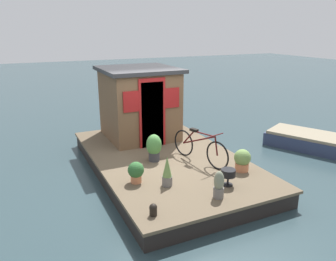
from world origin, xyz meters
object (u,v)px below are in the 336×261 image
at_px(potted_plant_sage, 242,160).
at_px(potted_plant_geranium, 136,171).
at_px(bicycle, 200,147).
at_px(potted_plant_ivy, 154,147).
at_px(potted_plant_rosemary, 219,185).
at_px(houseboat_cabin, 139,103).
at_px(dinghy_boat, 326,144).
at_px(mooring_bollard, 153,209).
at_px(charcoal_grill, 228,174).
at_px(potted_plant_succulent, 167,172).

relative_size(potted_plant_sage, potted_plant_geranium, 1.11).
height_order(bicycle, potted_plant_ivy, bicycle).
relative_size(potted_plant_rosemary, potted_plant_geranium, 1.19).
bearing_deg(houseboat_cabin, bicycle, -166.59).
height_order(houseboat_cabin, dinghy_boat, houseboat_cabin).
distance_m(houseboat_cabin, mooring_bollard, 4.35).
bearing_deg(potted_plant_rosemary, potted_plant_ivy, 9.96).
distance_m(potted_plant_rosemary, mooring_bollard, 1.33).
height_order(houseboat_cabin, bicycle, houseboat_cabin).
height_order(potted_plant_ivy, charcoal_grill, potted_plant_ivy).
xyz_separation_m(potted_plant_rosemary, mooring_bollard, (-0.05, 1.32, -0.14)).
bearing_deg(dinghy_boat, charcoal_grill, 106.38).
height_order(mooring_bollard, dinghy_boat, mooring_bollard).
bearing_deg(bicycle, mooring_bollard, 131.93).
xyz_separation_m(houseboat_cabin, potted_plant_rosemary, (-4.00, -0.03, -0.74)).
xyz_separation_m(bicycle, potted_plant_geranium, (-0.39, 1.70, -0.12)).
height_order(houseboat_cabin, potted_plant_geranium, houseboat_cabin).
bearing_deg(houseboat_cabin, potted_plant_ivy, 169.38).
distance_m(bicycle, dinghy_boat, 4.19).
distance_m(potted_plant_rosemary, potted_plant_succulent, 1.06).
relative_size(potted_plant_succulent, mooring_bollard, 2.88).
relative_size(bicycle, potted_plant_rosemary, 3.22).
relative_size(potted_plant_geranium, potted_plant_succulent, 0.71).
relative_size(houseboat_cabin, potted_plant_sage, 4.27).
bearing_deg(potted_plant_sage, bicycle, 35.57).
height_order(potted_plant_rosemary, mooring_bollard, potted_plant_rosemary).
bearing_deg(potted_plant_succulent, potted_plant_sage, -91.52).
bearing_deg(charcoal_grill, potted_plant_succulent, 65.26).
xyz_separation_m(potted_plant_sage, potted_plant_succulent, (0.05, 1.77, 0.04)).
distance_m(bicycle, potted_plant_rosemary, 1.71).
bearing_deg(potted_plant_geranium, bicycle, -77.13).
distance_m(potted_plant_ivy, mooring_bollard, 2.40).
height_order(potted_plant_ivy, potted_plant_succulent, potted_plant_ivy).
distance_m(bicycle, potted_plant_geranium, 1.74).
height_order(potted_plant_rosemary, potted_plant_succulent, potted_plant_succulent).
distance_m(bicycle, charcoal_grill, 1.29).
xyz_separation_m(houseboat_cabin, mooring_bollard, (-4.06, 1.29, -0.88)).
bearing_deg(potted_plant_geranium, dinghy_boat, -86.47).
bearing_deg(charcoal_grill, potted_plant_ivy, 24.59).
height_order(charcoal_grill, mooring_bollard, charcoal_grill).
bearing_deg(houseboat_cabin, mooring_bollard, 162.32).
height_order(potted_plant_sage, dinghy_boat, potted_plant_sage).
bearing_deg(potted_plant_rosemary, charcoal_grill, -52.60).
xyz_separation_m(potted_plant_ivy, mooring_bollard, (-2.19, 0.94, -0.23)).
height_order(houseboat_cabin, charcoal_grill, houseboat_cabin).
xyz_separation_m(potted_plant_rosemary, potted_plant_sage, (0.80, -1.13, 0.00)).
relative_size(potted_plant_rosemary, potted_plant_sage, 1.07).
distance_m(potted_plant_geranium, potted_plant_succulent, 0.64).
height_order(potted_plant_ivy, potted_plant_geranium, potted_plant_ivy).
xyz_separation_m(charcoal_grill, dinghy_boat, (1.25, -4.26, -0.42)).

